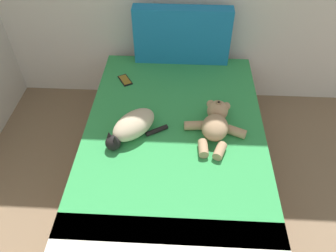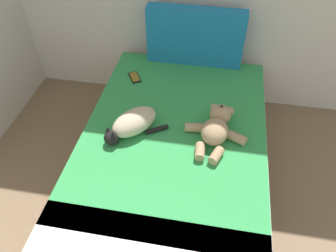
{
  "view_description": "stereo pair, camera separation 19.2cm",
  "coord_description": "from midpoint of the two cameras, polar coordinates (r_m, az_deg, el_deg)",
  "views": [
    {
      "loc": [
        1.58,
        1.2,
        2.07
      ],
      "look_at": [
        1.5,
        2.76,
        0.53
      ],
      "focal_mm": 35.06,
      "sensor_mm": 36.0,
      "label": 1
    },
    {
      "loc": [
        1.77,
        1.22,
        2.07
      ],
      "look_at": [
        1.5,
        2.76,
        0.53
      ],
      "focal_mm": 35.06,
      "sensor_mm": 36.0,
      "label": 2
    }
  ],
  "objects": [
    {
      "name": "bed",
      "position": [
        2.41,
        3.3,
        -5.22
      ],
      "size": [
        1.29,
        1.92,
        0.47
      ],
      "color": "olive",
      "rests_on": "ground_plane"
    },
    {
      "name": "patterned_cushion",
      "position": [
        2.79,
        6.77,
        15.09
      ],
      "size": [
        0.79,
        0.12,
        0.48
      ],
      "color": "#1972AD",
      "rests_on": "bed"
    },
    {
      "name": "cat",
      "position": [
        2.19,
        -3.75,
        0.34
      ],
      "size": [
        0.41,
        0.39,
        0.15
      ],
      "color": "#C6B293",
      "rests_on": "bed"
    },
    {
      "name": "teddy_bear",
      "position": [
        2.21,
        10.85,
        -0.32
      ],
      "size": [
        0.42,
        0.49,
        0.16
      ],
      "color": "tan",
      "rests_on": "bed"
    },
    {
      "name": "cell_phone",
      "position": [
        2.71,
        -3.79,
        8.38
      ],
      "size": [
        0.14,
        0.16,
        0.01
      ],
      "color": "black",
      "rests_on": "bed"
    }
  ]
}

